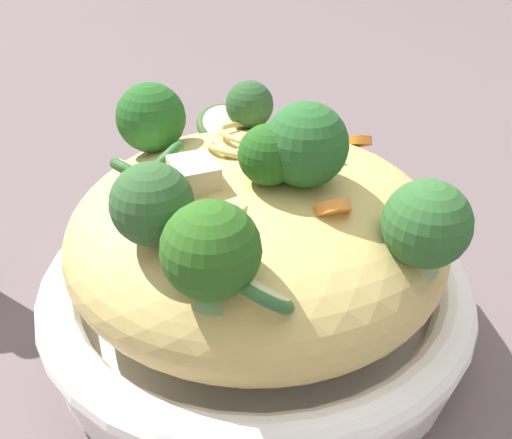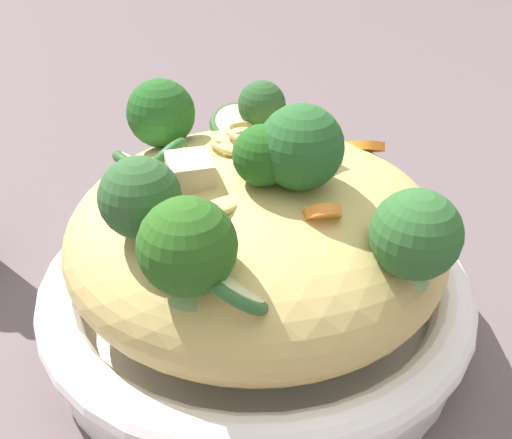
{
  "view_description": "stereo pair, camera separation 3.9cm",
  "coord_description": "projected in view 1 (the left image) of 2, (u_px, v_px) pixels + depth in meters",
  "views": [
    {
      "loc": [
        -0.19,
        -0.27,
        0.29
      ],
      "look_at": [
        0.0,
        0.0,
        0.09
      ],
      "focal_mm": 41.57,
      "sensor_mm": 36.0,
      "label": 1
    },
    {
      "loc": [
        -0.16,
        -0.29,
        0.29
      ],
      "look_at": [
        0.0,
        0.0,
        0.09
      ],
      "focal_mm": 41.57,
      "sensor_mm": 36.0,
      "label": 2
    }
  ],
  "objects": [
    {
      "name": "ground_plane",
      "position": [
        256.0,
        321.0,
        0.44
      ],
      "size": [
        3.0,
        3.0,
        0.0
      ],
      "primitive_type": "plane",
      "color": "#5A4C4F"
    },
    {
      "name": "serving_bowl",
      "position": [
        256.0,
        293.0,
        0.42
      ],
      "size": [
        0.3,
        0.3,
        0.05
      ],
      "color": "white",
      "rests_on": "ground_plane"
    },
    {
      "name": "noodle_heap",
      "position": [
        256.0,
        233.0,
        0.39
      ],
      "size": [
        0.25,
        0.25,
        0.12
      ],
      "color": "tan",
      "rests_on": "serving_bowl"
    },
    {
      "name": "broccoli_florets",
      "position": [
        253.0,
        176.0,
        0.33
      ],
      "size": [
        0.18,
        0.24,
        0.09
      ],
      "color": "#97B874",
      "rests_on": "serving_bowl"
    },
    {
      "name": "carrot_coins",
      "position": [
        319.0,
        154.0,
        0.41
      ],
      "size": [
        0.13,
        0.17,
        0.03
      ],
      "color": "orange",
      "rests_on": "serving_bowl"
    },
    {
      "name": "zucchini_slices",
      "position": [
        198.0,
        176.0,
        0.37
      ],
      "size": [
        0.14,
        0.21,
        0.05
      ],
      "color": "beige",
      "rests_on": "serving_bowl"
    },
    {
      "name": "chicken_chunks",
      "position": [
        247.0,
        162.0,
        0.36
      ],
      "size": [
        0.11,
        0.05,
        0.02
      ],
      "color": "beige",
      "rests_on": "serving_bowl"
    }
  ]
}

